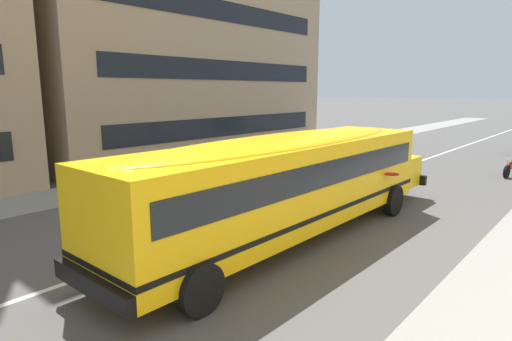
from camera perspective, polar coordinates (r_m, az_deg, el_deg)
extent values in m
plane|color=#54514F|center=(12.23, -6.46, -8.51)|extent=(400.00, 400.00, 0.00)
cube|color=gray|center=(18.26, -22.75, -2.79)|extent=(120.00, 3.00, 0.01)
cube|color=gray|center=(8.84, 30.99, -17.89)|extent=(120.00, 3.00, 0.01)
cube|color=silver|center=(12.23, -6.46, -8.50)|extent=(110.00, 0.16, 0.01)
cube|color=yellow|center=(11.35, 4.00, -1.64)|extent=(10.95, 2.57, 2.19)
cube|color=yellow|center=(16.79, 17.00, 0.06)|extent=(1.61, 2.10, 1.09)
cube|color=black|center=(17.57, 18.00, -0.75)|extent=(0.22, 2.48, 0.36)
cube|color=black|center=(8.17, -21.11, -14.18)|extent=(0.22, 2.48, 0.36)
cube|color=black|center=(11.28, 4.03, 0.31)|extent=(10.29, 2.61, 0.64)
cube|color=black|center=(11.51, 3.96, -4.78)|extent=(10.97, 2.60, 0.12)
ellipsoid|color=yellow|center=(11.17, 4.07, 3.84)|extent=(10.51, 2.37, 0.36)
cylinder|color=red|center=(13.66, 17.74, -0.48)|extent=(0.44, 0.44, 0.03)
cylinder|color=black|center=(15.63, 9.54, -2.43)|extent=(1.00, 0.29, 0.99)
cylinder|color=black|center=(14.53, 17.91, -3.81)|extent=(1.00, 0.29, 0.99)
cylinder|color=black|center=(9.86, -17.25, -10.69)|extent=(1.00, 0.29, 0.99)
cylinder|color=black|center=(8.01, -7.48, -15.46)|extent=(1.00, 0.29, 0.99)
cylinder|color=black|center=(22.81, 30.57, -0.14)|extent=(0.61, 0.20, 0.60)
ellipsoid|color=maroon|center=(23.23, 31.12, 0.88)|extent=(0.43, 0.29, 0.22)
cylinder|color=silver|center=(22.85, 30.85, 1.43)|extent=(0.13, 0.56, 0.03)
cylinder|color=silver|center=(22.88, 30.74, 0.51)|extent=(0.29, 0.10, 0.67)
cube|color=black|center=(25.09, -3.75, 5.93)|extent=(16.06, 0.04, 1.10)
cube|color=black|center=(25.02, -3.84, 13.25)|extent=(16.06, 0.04, 1.10)
cube|color=black|center=(25.36, -3.94, 20.49)|extent=(16.06, 0.04, 1.10)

